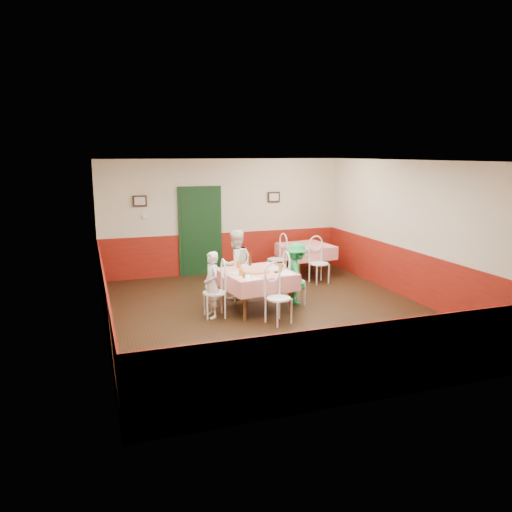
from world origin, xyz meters
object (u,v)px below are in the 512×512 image
object	(u,v)px
glass_b	(280,267)
beer_bottle	(250,260)
pizza	(256,271)
diner_far	(236,264)
second_table	(306,260)
glass_a	(241,273)
chair_second_b	(319,264)
diner_right	(297,274)
diner_left	(212,285)
main_table	(256,291)
chair_left	(214,293)
chair_right	(294,282)
chair_near	(279,298)
chair_far	(237,277)
wallet	(278,272)
glass_c	(239,264)
chair_second_a	(277,259)

from	to	relation	value
glass_b	beer_bottle	bearing A→B (deg)	125.58
pizza	diner_far	bearing A→B (deg)	97.48
second_table	glass_a	world-z (taller)	glass_a
chair_second_b	diner_right	xyz separation A→B (m)	(-1.14, -1.32, 0.16)
diner_left	glass_a	bearing A→B (deg)	66.25
diner_left	diner_far	xyz separation A→B (m)	(0.76, 1.02, 0.10)
main_table	chair_left	bearing A→B (deg)	-171.39
chair_right	chair_near	distance (m)	1.20
chair_far	glass_a	distance (m)	1.22
glass_a	diner_far	size ratio (longest dim) A/B	0.09
second_table	wallet	distance (m)	3.00
glass_b	chair_right	bearing A→B (deg)	33.78
chair_second_b	beer_bottle	xyz separation A→B (m)	(-2.01, -1.02, 0.43)
chair_left	glass_c	size ratio (longest dim) A/B	6.16
chair_left	glass_b	world-z (taller)	glass_b
chair_right	diner_left	xyz separation A→B (m)	(-1.73, -0.26, 0.16)
chair_near	diner_far	world-z (taller)	diner_far
diner_right	main_table	bearing A→B (deg)	104.63
chair_left	main_table	bearing A→B (deg)	102.45
chair_right	wallet	bearing A→B (deg)	127.75
second_table	glass_a	bearing A→B (deg)	-134.04
chair_right	beer_bottle	size ratio (longest dim) A/B	3.71
chair_left	chair_far	bearing A→B (deg)	147.45
diner_left	diner_right	world-z (taller)	diner_right
beer_bottle	glass_a	bearing A→B (deg)	-119.51
beer_bottle	diner_far	size ratio (longest dim) A/B	0.17
wallet	glass_c	bearing A→B (deg)	125.26
chair_right	diner_far	size ratio (longest dim) A/B	0.63
chair_right	wallet	distance (m)	0.70
wallet	diner_left	world-z (taller)	diner_left
second_table	chair_second_b	world-z (taller)	chair_second_b
diner_left	chair_second_a	bearing A→B (deg)	130.97
chair_second_a	diner_far	world-z (taller)	diner_far
main_table	chair_left	world-z (taller)	chair_left
second_table	glass_c	distance (m)	2.96
pizza	chair_left	bearing A→B (deg)	-172.74
glass_b	diner_right	distance (m)	0.57
pizza	wallet	distance (m)	0.42
chair_far	beer_bottle	xyz separation A→B (m)	(0.15, -0.41, 0.43)
second_table	glass_c	xyz separation A→B (m)	(-2.26, -1.85, 0.46)
chair_right	chair_far	world-z (taller)	same
glass_b	diner_right	bearing A→B (deg)	31.49
beer_bottle	wallet	bearing A→B (deg)	-64.62
chair_right	chair_second_a	size ratio (longest dim) A/B	1.00
main_table	diner_far	world-z (taller)	diner_far
glass_b	diner_right	xyz separation A→B (m)	(0.45, 0.28, -0.22)
diner_left	pizza	bearing A→B (deg)	91.15
chair_far	glass_a	world-z (taller)	chair_far
glass_c	main_table	bearing A→B (deg)	-57.35
chair_left	beer_bottle	xyz separation A→B (m)	(0.86, 0.56, 0.43)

